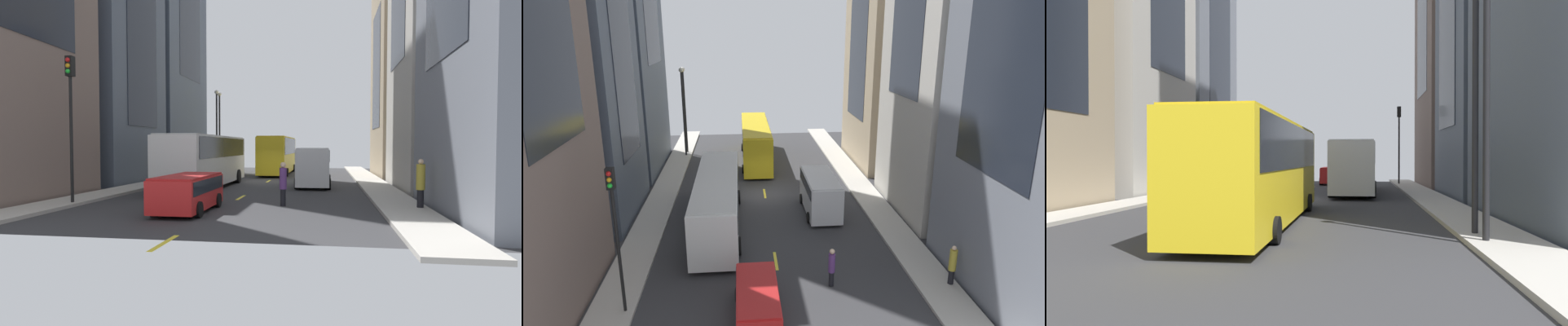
% 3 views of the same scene
% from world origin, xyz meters
% --- Properties ---
extents(ground_plane, '(41.30, 41.30, 0.00)m').
position_xyz_m(ground_plane, '(0.00, 0.00, 0.00)').
color(ground_plane, '#333335').
extents(sidewalk_west, '(2.06, 44.00, 0.15)m').
position_xyz_m(sidewalk_west, '(-7.62, 0.00, 0.07)').
color(sidewalk_west, '#B2ADA3').
rests_on(sidewalk_west, ground).
extents(sidewalk_east, '(2.06, 44.00, 0.15)m').
position_xyz_m(sidewalk_east, '(7.62, 0.00, 0.07)').
color(sidewalk_east, '#B2ADA3').
rests_on(sidewalk_east, ground).
extents(lane_stripe_0, '(0.16, 2.00, 0.01)m').
position_xyz_m(lane_stripe_0, '(0.00, -21.00, 0.01)').
color(lane_stripe_0, yellow).
rests_on(lane_stripe_0, ground).
extents(lane_stripe_1, '(0.16, 2.00, 0.01)m').
position_xyz_m(lane_stripe_1, '(0.00, -10.50, 0.01)').
color(lane_stripe_1, yellow).
rests_on(lane_stripe_1, ground).
extents(lane_stripe_2, '(0.16, 2.00, 0.01)m').
position_xyz_m(lane_stripe_2, '(0.00, 0.00, 0.01)').
color(lane_stripe_2, yellow).
rests_on(lane_stripe_2, ground).
extents(lane_stripe_3, '(0.16, 2.00, 0.01)m').
position_xyz_m(lane_stripe_3, '(0.00, 10.50, 0.01)').
color(lane_stripe_3, yellow).
rests_on(lane_stripe_3, ground).
extents(building_west_1, '(9.63, 8.81, 18.33)m').
position_xyz_m(building_west_1, '(-13.61, -2.85, 9.17)').
color(building_west_1, '#4C5666').
rests_on(building_west_1, ground).
extents(building_east_0, '(6.71, 10.61, 26.89)m').
position_xyz_m(building_east_0, '(12.17, -14.82, 13.44)').
color(building_east_0, slate).
rests_on(building_east_0, ground).
extents(city_bus_white, '(2.80, 12.29, 3.35)m').
position_xyz_m(city_bus_white, '(-3.26, -5.68, 2.01)').
color(city_bus_white, silver).
rests_on(city_bus_white, ground).
extents(streetcar_yellow, '(2.70, 12.32, 3.59)m').
position_xyz_m(streetcar_yellow, '(-0.31, 9.09, 2.12)').
color(streetcar_yellow, yellow).
rests_on(streetcar_yellow, ground).
extents(delivery_van_white, '(2.25, 5.47, 2.58)m').
position_xyz_m(delivery_van_white, '(3.56, -3.99, 1.51)').
color(delivery_van_white, white).
rests_on(delivery_van_white, ground).
extents(car_red_0, '(1.97, 4.55, 1.51)m').
position_xyz_m(car_red_0, '(-1.18, -15.45, 0.89)').
color(car_red_0, red).
rests_on(car_red_0, ground).
extents(pedestrian_walking_far, '(0.33, 0.33, 1.98)m').
position_xyz_m(pedestrian_walking_far, '(2.50, -13.20, 1.06)').
color(pedestrian_walking_far, black).
rests_on(pedestrian_walking_far, ground).
extents(pedestrian_waiting_curb, '(0.36, 0.36, 2.01)m').
position_xyz_m(pedestrian_waiting_curb, '(8.28, -13.82, 1.21)').
color(pedestrian_waiting_curb, black).
rests_on(pedestrian_waiting_curb, ground).
extents(traffic_light_near_corner, '(0.32, 0.44, 6.59)m').
position_xyz_m(traffic_light_near_corner, '(-6.99, -14.53, 4.67)').
color(traffic_light_near_corner, black).
rests_on(traffic_light_near_corner, ground).
extents(streetlamp_near, '(0.44, 0.44, 8.45)m').
position_xyz_m(streetlamp_near, '(-7.09, 11.27, 5.21)').
color(streetlamp_near, black).
rests_on(streetlamp_near, ground).
extents(streetlamp_far, '(0.44, 0.44, 8.41)m').
position_xyz_m(streetlamp_far, '(-7.09, 12.45, 5.19)').
color(streetlamp_far, black).
rests_on(streetlamp_far, ground).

